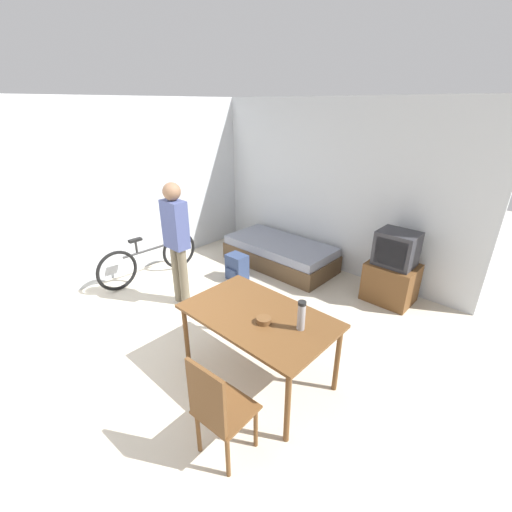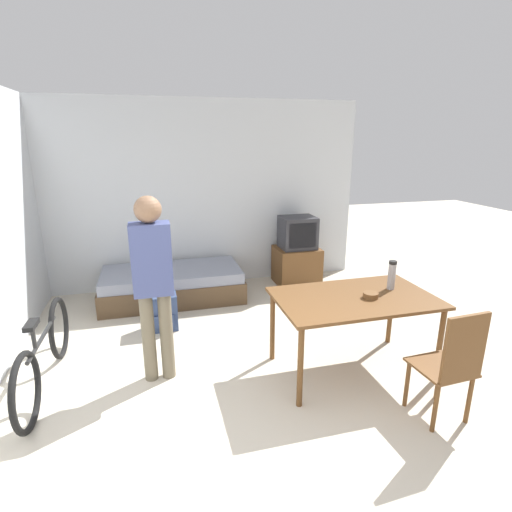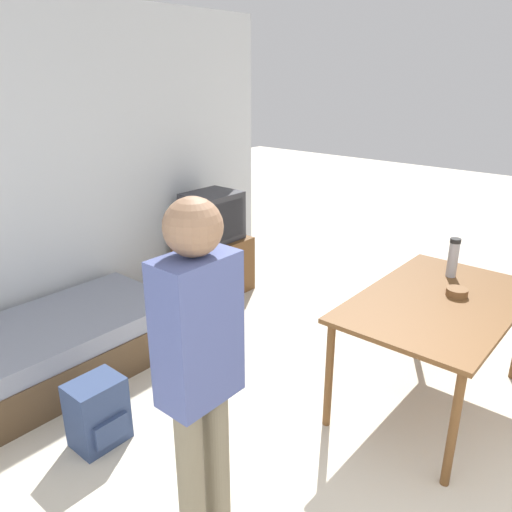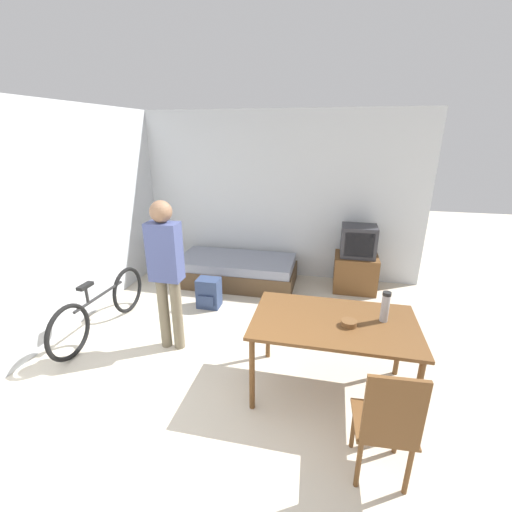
{
  "view_description": "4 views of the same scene",
  "coord_description": "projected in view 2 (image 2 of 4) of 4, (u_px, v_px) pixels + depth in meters",
  "views": [
    {
      "loc": [
        3.01,
        -0.9,
        2.6
      ],
      "look_at": [
        0.37,
        1.95,
        0.86
      ],
      "focal_mm": 24.0,
      "sensor_mm": 36.0,
      "label": 1
    },
    {
      "loc": [
        -0.59,
        -1.93,
        2.17
      ],
      "look_at": [
        0.52,
        2.22,
        0.89
      ],
      "focal_mm": 28.0,
      "sensor_mm": 36.0,
      "label": 2
    },
    {
      "loc": [
        -1.81,
        0.15,
        2.14
      ],
      "look_at": [
        0.48,
        2.09,
        1.02
      ],
      "focal_mm": 35.0,
      "sensor_mm": 36.0,
      "label": 3
    },
    {
      "loc": [
        1.06,
        -1.65,
        2.35
      ],
      "look_at": [
        0.19,
        2.31,
        0.88
      ],
      "focal_mm": 24.0,
      "sensor_mm": 36.0,
      "label": 4
    }
  ],
  "objects": [
    {
      "name": "daybed",
      "position": [
        172.0,
        284.0,
        5.51
      ],
      "size": [
        1.9,
        0.92,
        0.44
      ],
      "color": "#4C3823",
      "rests_on": "ground_plane"
    },
    {
      "name": "ground_plane",
      "position": [
        267.0,
        490.0,
        2.56
      ],
      "size": [
        20.0,
        20.0,
        0.0
      ],
      "primitive_type": "plane",
      "color": "beige"
    },
    {
      "name": "tv",
      "position": [
        297.0,
        254.0,
        6.06
      ],
      "size": [
        0.65,
        0.55,
        1.04
      ],
      "color": "brown",
      "rests_on": "ground_plane"
    },
    {
      "name": "backpack",
      "position": [
        163.0,
        312.0,
        4.66
      ],
      "size": [
        0.32,
        0.27,
        0.43
      ],
      "color": "navy",
      "rests_on": "ground_plane"
    },
    {
      "name": "thermos_flask",
      "position": [
        392.0,
        274.0,
        3.81
      ],
      "size": [
        0.07,
        0.07,
        0.28
      ],
      "color": "#99999E",
      "rests_on": "dining_table"
    },
    {
      "name": "wooden_chair",
      "position": [
        452.0,
        363.0,
        3.03
      ],
      "size": [
        0.43,
        0.43,
        0.96
      ],
      "color": "brown",
      "rests_on": "ground_plane"
    },
    {
      "name": "person_standing",
      "position": [
        153.0,
        277.0,
        3.48
      ],
      "size": [
        0.34,
        0.23,
        1.71
      ],
      "color": "#6B604C",
      "rests_on": "ground_plane"
    },
    {
      "name": "bicycle",
      "position": [
        45.0,
        354.0,
        3.53
      ],
      "size": [
        0.1,
        1.72,
        0.73
      ],
      "color": "black",
      "rests_on": "ground_plane"
    },
    {
      "name": "wall_back",
      "position": [
        191.0,
        196.0,
        5.81
      ],
      "size": [
        5.08,
        0.06,
        2.7
      ],
      "color": "silver",
      "rests_on": "ground_plane"
    },
    {
      "name": "dining_table",
      "position": [
        354.0,
        304.0,
        3.69
      ],
      "size": [
        1.46,
        0.89,
        0.76
      ],
      "color": "brown",
      "rests_on": "ground_plane"
    },
    {
      "name": "mate_bowl",
      "position": [
        371.0,
        295.0,
        3.63
      ],
      "size": [
        0.14,
        0.14,
        0.05
      ],
      "color": "brown",
      "rests_on": "dining_table"
    }
  ]
}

